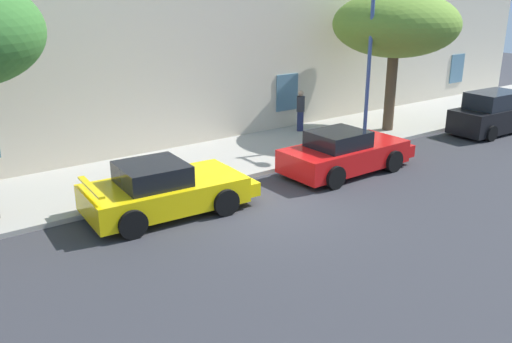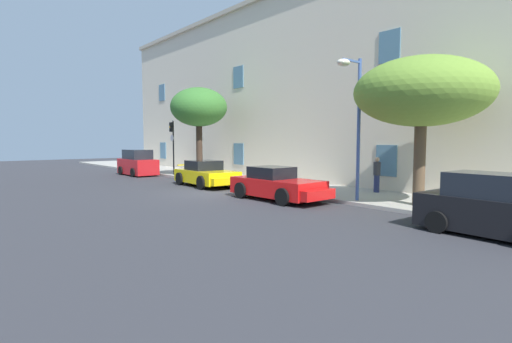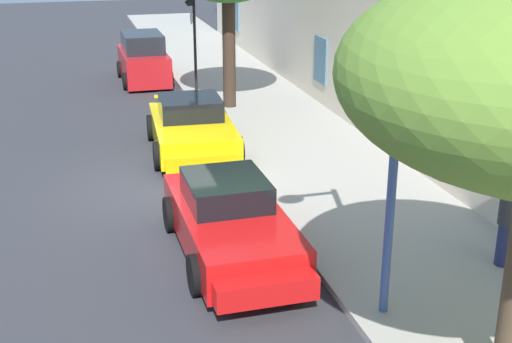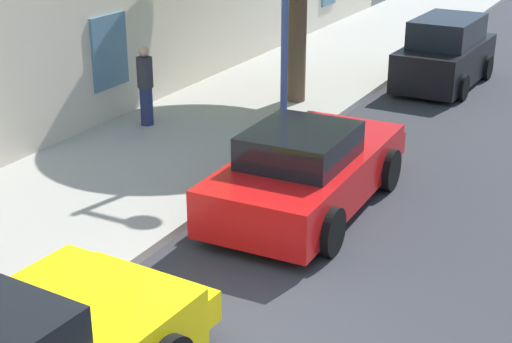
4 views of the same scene
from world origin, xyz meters
name	(u,v)px [view 4 (image 4 of 4)]	position (x,y,z in m)	size (l,w,h in m)	color
sportscar_yellow_flank	(311,168)	(4.03, 0.92, 0.63)	(4.68, 2.11, 1.42)	red
hatchback_parked	(445,55)	(12.35, 0.96, 0.78)	(3.81, 1.89, 1.71)	black
pedestrian_admiring	(145,85)	(5.89, 5.45, 0.99)	(0.46, 0.46, 1.65)	navy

